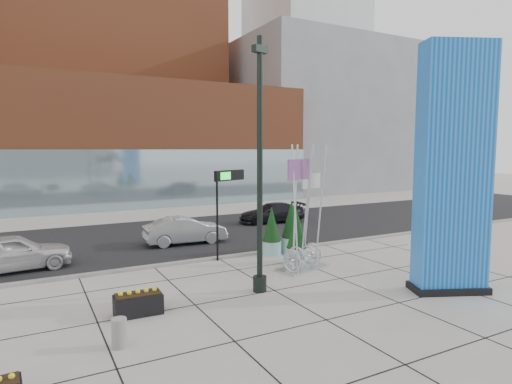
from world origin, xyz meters
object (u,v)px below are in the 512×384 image
lamp_post (260,190)px  car_white_west (12,253)px  blue_pylon (453,174)px  car_silver_mid (185,231)px  concrete_bollard (119,333)px  public_art_sculpture (303,236)px  overhead_street_sign (231,183)px

lamp_post → car_white_west: size_ratio=1.94×
blue_pylon → lamp_post: lamp_post is taller
car_silver_mid → car_white_west: bearing=104.8°
concrete_bollard → public_art_sculpture: bearing=24.6°
public_art_sculpture → overhead_street_sign: size_ratio=1.29×
car_white_west → public_art_sculpture: bearing=-121.8°
overhead_street_sign → car_silver_mid: (-0.85, 3.99, -2.78)m
overhead_street_sign → lamp_post: bearing=-127.2°
public_art_sculpture → concrete_bollard: 9.11m
lamp_post → concrete_bollard: lamp_post is taller
lamp_post → car_silver_mid: 9.07m
public_art_sculpture → lamp_post: bearing=-165.7°
public_art_sculpture → concrete_bollard: bearing=-170.3°
overhead_street_sign → car_white_west: 9.56m
concrete_bollard → car_white_west: (-2.57, 9.08, 0.40)m
public_art_sculpture → car_silver_mid: 7.50m
car_white_west → lamp_post: bearing=-137.5°
lamp_post → overhead_street_sign: size_ratio=2.17×
car_silver_mid → concrete_bollard: bearing=156.5°
public_art_sculpture → car_white_west: (-10.81, 5.32, -0.61)m
public_art_sculpture → car_silver_mid: size_ratio=1.21×
blue_pylon → overhead_street_sign: size_ratio=2.13×
overhead_street_sign → car_white_west: (-8.85, 2.39, -2.72)m
blue_pylon → car_white_west: blue_pylon is taller
lamp_post → blue_pylon: bearing=-28.1°
blue_pylon → public_art_sculpture: 6.30m
concrete_bollard → car_silver_mid: bearing=63.1°
lamp_post → car_silver_mid: bearing=88.7°
public_art_sculpture → concrete_bollard: public_art_sculpture is taller
lamp_post → car_white_west: 10.86m
lamp_post → public_art_sculpture: (3.01, 1.68, -2.23)m
overhead_street_sign → car_white_west: bearing=140.5°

